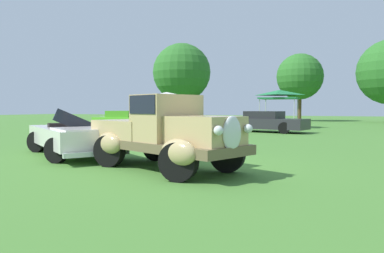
{
  "coord_description": "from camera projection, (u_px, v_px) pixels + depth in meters",
  "views": [
    {
      "loc": [
        3.49,
        -7.83,
        1.4
      ],
      "look_at": [
        -0.3,
        1.62,
        0.88
      ],
      "focal_mm": 33.89,
      "sensor_mm": 36.0,
      "label": 1
    }
  ],
  "objects": [
    {
      "name": "ground_plane",
      "position": [
        179.0,
        167.0,
        8.63
      ],
      "size": [
        120.0,
        120.0,
        0.0
      ],
      "primitive_type": "plane",
      "color": "#42752D"
    },
    {
      "name": "feature_pickup_truck",
      "position": [
        165.0,
        132.0,
        8.27
      ],
      "size": [
        4.35,
        3.03,
        1.7
      ],
      "color": "brown",
      "rests_on": "ground_plane"
    },
    {
      "name": "neighbor_convertible",
      "position": [
        74.0,
        136.0,
        10.68
      ],
      "size": [
        4.65,
        3.97,
        1.4
      ],
      "color": "silver",
      "rests_on": "ground_plane"
    },
    {
      "name": "show_car_lime",
      "position": [
        123.0,
        120.0,
        24.35
      ],
      "size": [
        4.01,
        1.97,
        1.22
      ],
      "color": "#60C62D",
      "rests_on": "ground_plane"
    },
    {
      "name": "show_car_charcoal",
      "position": [
        266.0,
        122.0,
        21.11
      ],
      "size": [
        4.85,
        2.78,
        1.22
      ],
      "color": "#28282D",
      "rests_on": "ground_plane"
    },
    {
      "name": "spectator_near_truck",
      "position": [
        144.0,
        119.0,
        16.41
      ],
      "size": [
        0.34,
        0.45,
        1.69
      ],
      "color": "#9E998E",
      "rests_on": "ground_plane"
    },
    {
      "name": "spectator_between_cars",
      "position": [
        198.0,
        117.0,
        19.93
      ],
      "size": [
        0.25,
        0.4,
        1.69
      ],
      "color": "#383838",
      "rests_on": "ground_plane"
    },
    {
      "name": "canopy_tent_left_field",
      "position": [
        166.0,
        96.0,
        29.52
      ],
      "size": [
        2.7,
        2.7,
        2.71
      ],
      "color": "#B7B7BC",
      "rests_on": "ground_plane"
    },
    {
      "name": "canopy_tent_center_field",
      "position": [
        279.0,
        94.0,
        26.03
      ],
      "size": [
        2.63,
        2.63,
        2.71
      ],
      "color": "#B7B7BC",
      "rests_on": "ground_plane"
    },
    {
      "name": "treeline_far_left",
      "position": [
        182.0,
        72.0,
        41.92
      ],
      "size": [
        6.68,
        6.68,
        8.87
      ],
      "color": "#47331E",
      "rests_on": "ground_plane"
    },
    {
      "name": "treeline_mid_left",
      "position": [
        300.0,
        77.0,
        38.75
      ],
      "size": [
        4.91,
        4.91,
        7.22
      ],
      "color": "brown",
      "rests_on": "ground_plane"
    }
  ]
}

